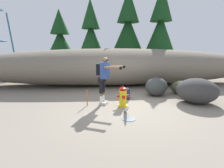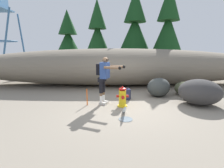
{
  "view_description": "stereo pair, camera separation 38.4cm",
  "coord_description": "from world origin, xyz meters",
  "px_view_note": "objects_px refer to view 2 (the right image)",
  "views": [
    {
      "loc": [
        -0.93,
        -5.77,
        1.98
      ],
      "look_at": [
        -0.42,
        0.33,
        0.75
      ],
      "focal_mm": 27.58,
      "sensor_mm": 36.0,
      "label": 1
    },
    {
      "loc": [
        -0.55,
        -5.79,
        1.98
      ],
      "look_at": [
        -0.42,
        0.33,
        0.75
      ],
      "focal_mm": 27.58,
      "sensor_mm": 36.0,
      "label": 2
    }
  ],
  "objects_px": {
    "boulder_mid": "(200,92)",
    "survey_stake": "(87,97)",
    "spare_backpack": "(127,94)",
    "boulder_small": "(184,88)",
    "utility_worker": "(104,75)",
    "fire_hydrant": "(122,97)",
    "boulder_large": "(159,87)"
  },
  "relations": [
    {
      "from": "boulder_mid",
      "to": "boulder_small",
      "type": "xyz_separation_m",
      "value": [
        0.02,
        1.31,
        -0.16
      ]
    },
    {
      "from": "utility_worker",
      "to": "fire_hydrant",
      "type": "bearing_deg",
      "value": -0.3
    },
    {
      "from": "spare_backpack",
      "to": "survey_stake",
      "type": "height_order",
      "value": "survey_stake"
    },
    {
      "from": "utility_worker",
      "to": "boulder_mid",
      "type": "xyz_separation_m",
      "value": [
        3.46,
        -0.1,
        -0.63
      ]
    },
    {
      "from": "boulder_mid",
      "to": "survey_stake",
      "type": "relative_size",
      "value": 2.47
    },
    {
      "from": "boulder_mid",
      "to": "boulder_small",
      "type": "distance_m",
      "value": 1.32
    },
    {
      "from": "boulder_small",
      "to": "boulder_large",
      "type": "bearing_deg",
      "value": -171.81
    },
    {
      "from": "fire_hydrant",
      "to": "utility_worker",
      "type": "relative_size",
      "value": 0.42
    },
    {
      "from": "fire_hydrant",
      "to": "boulder_mid",
      "type": "bearing_deg",
      "value": 3.56
    },
    {
      "from": "survey_stake",
      "to": "utility_worker",
      "type": "bearing_deg",
      "value": 10.58
    },
    {
      "from": "survey_stake",
      "to": "boulder_small",
      "type": "bearing_deg",
      "value": 17.81
    },
    {
      "from": "utility_worker",
      "to": "boulder_small",
      "type": "relative_size",
      "value": 2.05
    },
    {
      "from": "spare_backpack",
      "to": "survey_stake",
      "type": "distance_m",
      "value": 1.67
    },
    {
      "from": "boulder_small",
      "to": "fire_hydrant",
      "type": "bearing_deg",
      "value": -152.49
    },
    {
      "from": "boulder_large",
      "to": "boulder_small",
      "type": "distance_m",
      "value": 1.2
    },
    {
      "from": "spare_backpack",
      "to": "boulder_large",
      "type": "bearing_deg",
      "value": -171.0
    },
    {
      "from": "fire_hydrant",
      "to": "utility_worker",
      "type": "xyz_separation_m",
      "value": [
        -0.63,
        0.28,
        0.76
      ]
    },
    {
      "from": "utility_worker",
      "to": "boulder_large",
      "type": "distance_m",
      "value": 2.61
    },
    {
      "from": "survey_stake",
      "to": "boulder_mid",
      "type": "bearing_deg",
      "value": 0.19
    },
    {
      "from": "fire_hydrant",
      "to": "boulder_small",
      "type": "bearing_deg",
      "value": 27.51
    },
    {
      "from": "utility_worker",
      "to": "spare_backpack",
      "type": "bearing_deg",
      "value": 57.3
    },
    {
      "from": "spare_backpack",
      "to": "boulder_large",
      "type": "height_order",
      "value": "boulder_large"
    },
    {
      "from": "boulder_large",
      "to": "boulder_small",
      "type": "relative_size",
      "value": 1.23
    },
    {
      "from": "fire_hydrant",
      "to": "survey_stake",
      "type": "bearing_deg",
      "value": 172.65
    },
    {
      "from": "boulder_mid",
      "to": "fire_hydrant",
      "type": "bearing_deg",
      "value": -176.44
    },
    {
      "from": "spare_backpack",
      "to": "boulder_small",
      "type": "height_order",
      "value": "boulder_small"
    },
    {
      "from": "boulder_small",
      "to": "utility_worker",
      "type": "bearing_deg",
      "value": -160.94
    },
    {
      "from": "spare_backpack",
      "to": "boulder_large",
      "type": "relative_size",
      "value": 0.45
    },
    {
      "from": "boulder_mid",
      "to": "survey_stake",
      "type": "distance_m",
      "value": 4.1
    },
    {
      "from": "boulder_mid",
      "to": "boulder_small",
      "type": "relative_size",
      "value": 1.76
    },
    {
      "from": "utility_worker",
      "to": "boulder_large",
      "type": "xyz_separation_m",
      "value": [
        2.29,
        1.03,
        -0.69
      ]
    },
    {
      "from": "spare_backpack",
      "to": "survey_stake",
      "type": "xyz_separation_m",
      "value": [
        -1.51,
        -0.71,
        0.08
      ]
    }
  ]
}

